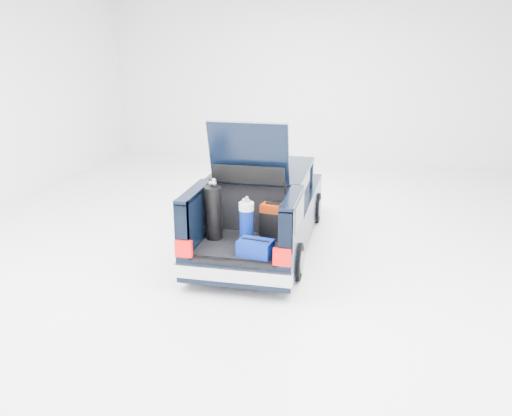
% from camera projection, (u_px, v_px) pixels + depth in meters
% --- Properties ---
extents(ground, '(14.00, 14.00, 0.00)m').
position_uv_depth(ground, '(262.00, 244.00, 10.09)').
color(ground, white).
rests_on(ground, ground).
extents(car, '(1.87, 4.65, 2.47)m').
position_uv_depth(car, '(263.00, 208.00, 9.98)').
color(car, black).
rests_on(car, ground).
extents(red_suitcase, '(0.40, 0.30, 0.61)m').
position_uv_depth(red_suitcase, '(273.00, 222.00, 8.63)').
color(red_suitcase, maroon).
rests_on(red_suitcase, car).
extents(black_golf_bag, '(0.28, 0.33, 0.98)m').
position_uv_depth(black_golf_bag, '(214.00, 212.00, 8.60)').
color(black_golf_bag, black).
rests_on(black_golf_bag, car).
extents(blue_golf_bag, '(0.27, 0.27, 0.78)m').
position_uv_depth(blue_golf_bag, '(246.00, 223.00, 8.40)').
color(blue_golf_bag, black).
rests_on(blue_golf_bag, car).
extents(blue_duffel, '(0.55, 0.41, 0.26)m').
position_uv_depth(blue_duffel, '(255.00, 248.00, 8.04)').
color(blue_duffel, navy).
rests_on(blue_duffel, car).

